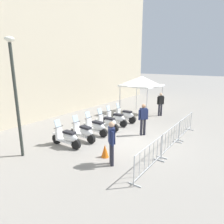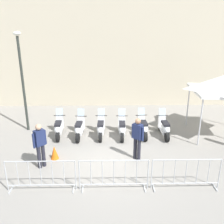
{
  "view_description": "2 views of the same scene",
  "coord_description": "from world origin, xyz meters",
  "px_view_note": "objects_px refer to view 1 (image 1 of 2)",
  "views": [
    {
      "loc": [
        -7.93,
        -4.87,
        3.8
      ],
      "look_at": [
        0.26,
        1.9,
        1.17
      ],
      "focal_mm": 31.54,
      "sensor_mm": 36.0,
      "label": 1
    },
    {
      "loc": [
        0.44,
        -8.48,
        5.08
      ],
      "look_at": [
        -0.14,
        2.19,
        1.29
      ],
      "focal_mm": 40.03,
      "sensor_mm": 36.0,
      "label": 2
    }
  ],
  "objects_px": {
    "motorcycle_1": "(83,132)",
    "barrier_segment_2": "(186,126)",
    "officer_near_row_end": "(161,103)",
    "motorcycle_5": "(125,115)",
    "motorcycle_3": "(107,123)",
    "officer_mid_plaza": "(143,118)",
    "traffic_cone": "(105,151)",
    "officer_by_barriers": "(112,141)",
    "barrier_segment_0": "(149,158)",
    "street_lamp": "(15,86)",
    "motorcycle_0": "(67,138)",
    "canopy_tent": "(142,81)",
    "motorcycle_2": "(96,127)",
    "motorcycle_4": "(116,119)",
    "barrier_segment_1": "(171,139)"
  },
  "relations": [
    {
      "from": "motorcycle_1",
      "to": "traffic_cone",
      "type": "bearing_deg",
      "value": -107.76
    },
    {
      "from": "barrier_segment_2",
      "to": "officer_mid_plaza",
      "type": "height_order",
      "value": "officer_mid_plaza"
    },
    {
      "from": "barrier_segment_0",
      "to": "traffic_cone",
      "type": "xyz_separation_m",
      "value": [
        -0.13,
        1.98,
        -0.25
      ]
    },
    {
      "from": "motorcycle_3",
      "to": "officer_mid_plaza",
      "type": "height_order",
      "value": "officer_mid_plaza"
    },
    {
      "from": "officer_mid_plaza",
      "to": "motorcycle_1",
      "type": "bearing_deg",
      "value": 144.26
    },
    {
      "from": "motorcycle_1",
      "to": "motorcycle_4",
      "type": "distance_m",
      "value": 3.0
    },
    {
      "from": "officer_mid_plaza",
      "to": "traffic_cone",
      "type": "distance_m",
      "value": 3.34
    },
    {
      "from": "motorcycle_5",
      "to": "officer_by_barriers",
      "type": "distance_m",
      "value": 5.77
    },
    {
      "from": "barrier_segment_2",
      "to": "officer_by_barriers",
      "type": "relative_size",
      "value": 1.29
    },
    {
      "from": "motorcycle_3",
      "to": "barrier_segment_0",
      "type": "distance_m",
      "value": 4.84
    },
    {
      "from": "motorcycle_4",
      "to": "canopy_tent",
      "type": "relative_size",
      "value": 0.59
    },
    {
      "from": "street_lamp",
      "to": "officer_mid_plaza",
      "type": "height_order",
      "value": "street_lamp"
    },
    {
      "from": "motorcycle_0",
      "to": "officer_mid_plaza",
      "type": "height_order",
      "value": "officer_mid_plaza"
    },
    {
      "from": "motorcycle_4",
      "to": "barrier_segment_0",
      "type": "distance_m",
      "value": 5.54
    },
    {
      "from": "motorcycle_0",
      "to": "officer_by_barriers",
      "type": "xyz_separation_m",
      "value": [
        0.03,
        -2.67,
        0.53
      ]
    },
    {
      "from": "barrier_segment_2",
      "to": "motorcycle_5",
      "type": "bearing_deg",
      "value": 91.7
    },
    {
      "from": "barrier_segment_0",
      "to": "traffic_cone",
      "type": "distance_m",
      "value": 2.0
    },
    {
      "from": "motorcycle_1",
      "to": "barrier_segment_2",
      "type": "bearing_deg",
      "value": -41.75
    },
    {
      "from": "street_lamp",
      "to": "canopy_tent",
      "type": "bearing_deg",
      "value": -0.73
    },
    {
      "from": "motorcycle_0",
      "to": "motorcycle_1",
      "type": "height_order",
      "value": "same"
    },
    {
      "from": "traffic_cone",
      "to": "canopy_tent",
      "type": "bearing_deg",
      "value": 20.4
    },
    {
      "from": "motorcycle_3",
      "to": "barrier_segment_1",
      "type": "xyz_separation_m",
      "value": [
        -0.2,
        -3.96,
        0.07
      ]
    },
    {
      "from": "officer_near_row_end",
      "to": "traffic_cone",
      "type": "distance_m",
      "value": 7.76
    },
    {
      "from": "barrier_segment_1",
      "to": "officer_near_row_end",
      "type": "distance_m",
      "value": 6.05
    },
    {
      "from": "motorcycle_4",
      "to": "barrier_segment_1",
      "type": "relative_size",
      "value": 0.78
    },
    {
      "from": "barrier_segment_1",
      "to": "officer_by_barriers",
      "type": "bearing_deg",
      "value": 156.62
    },
    {
      "from": "motorcycle_4",
      "to": "traffic_cone",
      "type": "xyz_separation_m",
      "value": [
        -3.63,
        -2.31,
        -0.18
      ]
    },
    {
      "from": "officer_by_barriers",
      "to": "canopy_tent",
      "type": "xyz_separation_m",
      "value": [
        7.47,
        3.28,
        1.54
      ]
    },
    {
      "from": "officer_mid_plaza",
      "to": "motorcycle_3",
      "type": "bearing_deg",
      "value": 107.15
    },
    {
      "from": "motorcycle_4",
      "to": "officer_by_barriers",
      "type": "distance_m",
      "value": 4.94
    },
    {
      "from": "motorcycle_3",
      "to": "motorcycle_4",
      "type": "xyz_separation_m",
      "value": [
        0.99,
        0.15,
        0.0
      ]
    },
    {
      "from": "motorcycle_4",
      "to": "barrier_segment_0",
      "type": "bearing_deg",
      "value": -129.22
    },
    {
      "from": "motorcycle_5",
      "to": "officer_by_barriers",
      "type": "relative_size",
      "value": 1.0
    },
    {
      "from": "officer_mid_plaza",
      "to": "canopy_tent",
      "type": "distance_m",
      "value": 4.89
    },
    {
      "from": "motorcycle_1",
      "to": "street_lamp",
      "type": "xyz_separation_m",
      "value": [
        -2.77,
        0.76,
        2.5
      ]
    },
    {
      "from": "barrier_segment_2",
      "to": "traffic_cone",
      "type": "distance_m",
      "value": 5.02
    },
    {
      "from": "motorcycle_1",
      "to": "street_lamp",
      "type": "height_order",
      "value": "street_lamp"
    },
    {
      "from": "motorcycle_2",
      "to": "officer_by_barriers",
      "type": "xyz_separation_m",
      "value": [
        -1.95,
        -2.75,
        0.53
      ]
    },
    {
      "from": "officer_mid_plaza",
      "to": "officer_by_barriers",
      "type": "bearing_deg",
      "value": -167.95
    },
    {
      "from": "motorcycle_0",
      "to": "motorcycle_1",
      "type": "distance_m",
      "value": 0.99
    },
    {
      "from": "motorcycle_0",
      "to": "motorcycle_3",
      "type": "distance_m",
      "value": 2.98
    },
    {
      "from": "barrier_segment_0",
      "to": "officer_mid_plaza",
      "type": "relative_size",
      "value": 1.29
    },
    {
      "from": "barrier_segment_2",
      "to": "officer_near_row_end",
      "type": "height_order",
      "value": "officer_near_row_end"
    },
    {
      "from": "motorcycle_3",
      "to": "traffic_cone",
      "type": "xyz_separation_m",
      "value": [
        -2.64,
        -2.16,
        -0.18
      ]
    },
    {
      "from": "motorcycle_4",
      "to": "street_lamp",
      "type": "xyz_separation_m",
      "value": [
        -5.75,
        0.47,
        2.5
      ]
    },
    {
      "from": "motorcycle_0",
      "to": "street_lamp",
      "type": "xyz_separation_m",
      "value": [
        -1.78,
        0.72,
        2.5
      ]
    },
    {
      "from": "motorcycle_0",
      "to": "barrier_segment_1",
      "type": "xyz_separation_m",
      "value": [
        2.78,
        -3.86,
        0.07
      ]
    },
    {
      "from": "officer_near_row_end",
      "to": "motorcycle_5",
      "type": "bearing_deg",
      "value": 160.72
    },
    {
      "from": "motorcycle_1",
      "to": "traffic_cone",
      "type": "relative_size",
      "value": 3.13
    },
    {
      "from": "barrier_segment_2",
      "to": "officer_near_row_end",
      "type": "bearing_deg",
      "value": 45.32
    }
  ]
}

